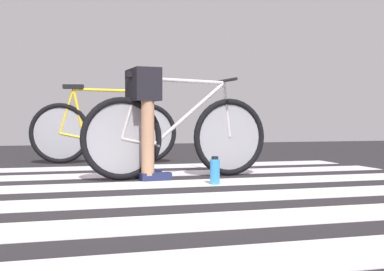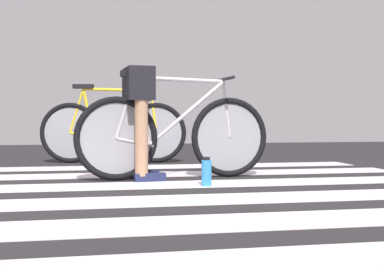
% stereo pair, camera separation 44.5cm
% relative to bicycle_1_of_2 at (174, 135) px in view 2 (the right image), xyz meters
% --- Properties ---
extents(ground, '(18.00, 14.00, 0.02)m').
position_rel_bicycle_1_of_2_xyz_m(ground, '(-0.46, -0.75, -0.40)').
color(ground, '#252326').
extents(crosswalk_markings, '(5.42, 4.22, 0.00)m').
position_rel_bicycle_1_of_2_xyz_m(crosswalk_markings, '(-0.47, -0.79, -0.38)').
color(crosswalk_markings, silver).
rests_on(crosswalk_markings, ground).
extents(bicycle_1_of_2, '(1.73, 0.52, 0.93)m').
position_rel_bicycle_1_of_2_xyz_m(bicycle_1_of_2, '(0.00, 0.00, 0.00)').
color(bicycle_1_of_2, black).
rests_on(bicycle_1_of_2, ground).
extents(cyclist_1_of_2, '(0.35, 0.43, 0.96)m').
position_rel_bicycle_1_of_2_xyz_m(cyclist_1_of_2, '(-0.31, -0.03, 0.24)').
color(cyclist_1_of_2, '#A87A5B').
rests_on(cyclist_1_of_2, ground).
extents(bicycle_2_of_2, '(1.72, 0.54, 0.93)m').
position_rel_bicycle_1_of_2_xyz_m(bicycle_2_of_2, '(-0.48, 1.72, 0.00)').
color(bicycle_2_of_2, black).
rests_on(bicycle_2_of_2, ground).
extents(water_bottle, '(0.08, 0.08, 0.23)m').
position_rel_bicycle_1_of_2_xyz_m(water_bottle, '(0.17, -0.55, -0.28)').
color(water_bottle, '#3592E0').
rests_on(water_bottle, ground).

